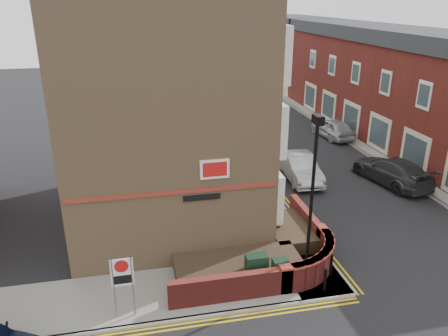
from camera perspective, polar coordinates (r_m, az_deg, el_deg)
ground at (r=15.90m, az=6.62°, el=-17.64°), size 120.00×120.00×0.00m
pavement_corner at (r=16.46m, az=-7.22°, el=-15.84°), size 13.00×3.00×0.12m
pavement_main at (r=30.01m, az=0.68°, el=2.09°), size 2.00×32.00×0.12m
pavement_far at (r=31.67m, az=21.77°, el=1.57°), size 4.00×40.00×0.12m
kerb_side at (r=15.30m, az=-6.66°, el=-19.20°), size 13.00×0.15×0.12m
kerb_main_near at (r=30.23m, az=2.53°, el=2.22°), size 0.15×32.00×0.12m
kerb_main_far at (r=30.62m, az=18.64°, el=1.34°), size 0.15×40.00×0.12m
yellow_lines_side at (r=15.14m, az=-6.55°, el=-19.96°), size 13.00×0.28×0.01m
yellow_lines_main at (r=30.31m, az=2.98°, el=2.16°), size 0.28×32.00×0.01m
corner_building at (r=20.03m, az=-7.90°, el=10.40°), size 8.95×10.40×13.60m
garden_wall at (r=17.81m, az=4.04°, el=-12.74°), size 6.80×6.00×1.20m
lamppost at (r=15.58m, az=11.36°, el=-4.25°), size 0.25×0.50×6.30m
utility_cabinet_large at (r=16.38m, az=4.25°, el=-13.08°), size 0.80×0.45×1.20m
utility_cabinet_small at (r=16.39m, az=7.30°, el=-13.40°), size 0.55×0.40×1.10m
bollard_near at (r=16.50m, az=13.06°, el=-14.00°), size 0.11×0.11×0.90m
bollard_far at (r=17.32m, az=13.80°, el=-12.20°), size 0.11×0.11×0.90m
zone_sign at (r=14.72m, az=-13.12°, el=-13.72°), size 0.72×0.07×2.20m
far_terrace at (r=34.74m, az=21.20°, el=10.14°), size 5.40×30.40×8.00m
far_terrace_cream at (r=53.38m, az=8.89°, el=14.77°), size 5.40×12.40×8.00m
tree_near at (r=26.94m, az=1.65°, el=10.10°), size 3.64×3.65×6.70m
tree_mid at (r=34.58m, az=-1.55°, el=13.44°), size 4.03×4.03×7.42m
tree_far at (r=42.44m, az=-3.61°, el=14.50°), size 3.81×3.81×7.00m
traffic_light_assembly at (r=37.91m, az=-1.75°, el=10.44°), size 0.20×0.16×4.20m
silver_car_near at (r=25.79m, az=9.86°, el=0.09°), size 1.83×4.62×1.50m
red_car_main at (r=31.99m, az=2.71°, el=4.42°), size 3.02×5.00×1.30m
grey_car_far at (r=26.70m, az=21.04°, el=-0.32°), size 3.07×5.47×1.50m
silver_car_far at (r=34.21m, az=14.01°, el=5.08°), size 2.17×4.48×1.47m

